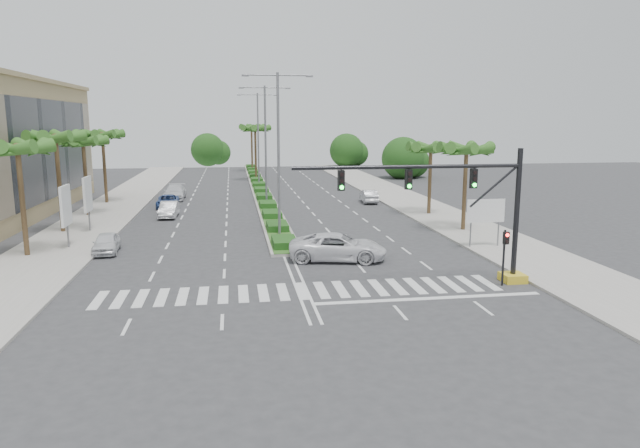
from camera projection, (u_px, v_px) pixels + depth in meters
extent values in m
plane|color=#333335|center=(302.00, 291.00, 29.21)|extent=(160.00, 160.00, 0.00)
cube|color=gray|center=(444.00, 217.00, 50.92)|extent=(6.00, 120.00, 0.15)
cube|color=gray|center=(87.00, 227.00, 46.36)|extent=(6.00, 120.00, 0.15)
cube|color=gray|center=(260.00, 188.00, 72.94)|extent=(2.20, 75.00, 0.20)
cube|color=#25511C|center=(259.00, 187.00, 72.92)|extent=(1.80, 75.00, 0.04)
cube|color=gold|center=(513.00, 278.00, 30.89)|extent=(1.20, 1.20, 0.45)
cylinder|color=black|center=(517.00, 214.00, 30.26)|extent=(0.28, 0.28, 7.00)
cylinder|color=black|center=(409.00, 167.00, 28.90)|extent=(12.00, 0.20, 0.20)
cylinder|color=black|center=(493.00, 187.00, 29.79)|extent=(2.53, 0.12, 2.15)
cube|color=black|center=(474.00, 179.00, 29.54)|extent=(0.32, 0.24, 1.00)
cylinder|color=#19E533|center=(475.00, 185.00, 29.46)|extent=(0.20, 0.06, 0.20)
cube|color=black|center=(409.00, 180.00, 29.02)|extent=(0.32, 0.24, 1.00)
cylinder|color=#19E533|center=(409.00, 186.00, 28.94)|extent=(0.20, 0.06, 0.20)
cube|color=black|center=(341.00, 181.00, 28.49)|extent=(0.32, 0.24, 1.00)
cylinder|color=#19E533|center=(342.00, 187.00, 28.41)|extent=(0.20, 0.06, 0.20)
cylinder|color=black|center=(504.00, 258.00, 29.94)|extent=(0.12, 0.12, 3.00)
cube|color=black|center=(506.00, 238.00, 29.60)|extent=(0.28, 0.22, 0.65)
cylinder|color=red|center=(507.00, 235.00, 29.44)|extent=(0.18, 0.05, 0.18)
cylinder|color=slate|center=(471.00, 228.00, 38.61)|extent=(0.10, 0.10, 2.80)
cylinder|color=slate|center=(498.00, 228.00, 38.90)|extent=(0.10, 0.10, 2.80)
cube|color=#0C6638|center=(486.00, 211.00, 38.54)|extent=(2.60, 0.08, 1.50)
cube|color=white|center=(486.00, 211.00, 38.49)|extent=(2.70, 0.02, 1.60)
cylinder|color=slate|center=(68.00, 229.00, 38.45)|extent=(0.12, 0.12, 2.80)
cube|color=white|center=(66.00, 206.00, 38.16)|extent=(0.18, 2.10, 2.70)
cube|color=#D8594C|center=(66.00, 206.00, 38.16)|extent=(0.12, 2.00, 2.60)
cylinder|color=slate|center=(89.00, 215.00, 44.29)|extent=(0.12, 0.12, 2.80)
cube|color=white|center=(88.00, 194.00, 44.00)|extent=(0.18, 2.10, 2.70)
cube|color=#D8594C|center=(88.00, 194.00, 44.00)|extent=(0.12, 2.00, 2.60)
cylinder|color=brown|center=(22.00, 203.00, 35.83)|extent=(0.32, 0.32, 7.00)
sphere|color=brown|center=(17.00, 149.00, 35.22)|extent=(0.70, 0.70, 0.70)
cone|color=#24581C|center=(36.00, 150.00, 35.40)|extent=(0.90, 3.62, 1.50)
cone|color=#24581C|center=(34.00, 149.00, 36.18)|extent=(3.39, 2.96, 1.50)
cone|color=#24581C|center=(20.00, 149.00, 36.24)|extent=(3.73, 1.68, 1.50)
cone|color=#24581C|center=(3.00, 150.00, 35.55)|extent=(2.38, 3.65, 1.50)
cone|color=#24581C|center=(7.00, 151.00, 34.16)|extent=(3.73, 1.68, 1.50)
cone|color=#24581C|center=(24.00, 151.00, 34.51)|extent=(3.39, 2.96, 1.50)
cylinder|color=brown|center=(59.00, 186.00, 43.57)|extent=(0.32, 0.32, 7.40)
sphere|color=brown|center=(56.00, 138.00, 42.93)|extent=(0.70, 0.70, 0.70)
cone|color=#24581C|center=(71.00, 139.00, 43.11)|extent=(0.90, 3.62, 1.50)
cone|color=#24581C|center=(68.00, 139.00, 43.88)|extent=(3.39, 2.96, 1.50)
cone|color=#24581C|center=(56.00, 139.00, 43.95)|extent=(3.73, 1.68, 1.50)
cone|color=#24581C|center=(44.00, 139.00, 43.26)|extent=(2.38, 3.65, 1.50)
cone|color=#24581C|center=(40.00, 140.00, 42.33)|extent=(2.38, 3.65, 1.50)
cone|color=#24581C|center=(48.00, 140.00, 41.87)|extent=(3.73, 1.68, 1.50)
cone|color=#24581C|center=(62.00, 140.00, 42.21)|extent=(3.39, 2.96, 1.50)
cylinder|color=brown|center=(86.00, 179.00, 51.41)|extent=(0.32, 0.32, 6.80)
sphere|color=brown|center=(83.00, 142.00, 50.81)|extent=(0.70, 0.70, 0.70)
cone|color=#24581C|center=(96.00, 143.00, 51.00)|extent=(0.90, 3.62, 1.50)
cone|color=#24581C|center=(93.00, 143.00, 51.77)|extent=(3.39, 2.96, 1.50)
cone|color=#24581C|center=(83.00, 143.00, 51.84)|extent=(3.73, 1.68, 1.50)
cone|color=#24581C|center=(73.00, 143.00, 51.15)|extent=(2.38, 3.65, 1.50)
cone|color=#24581C|center=(70.00, 144.00, 50.22)|extent=(2.38, 3.65, 1.50)
cone|color=#24581C|center=(77.00, 144.00, 49.75)|extent=(3.73, 1.68, 1.50)
cone|color=#24581C|center=(89.00, 144.00, 50.10)|extent=(3.39, 2.96, 1.50)
cylinder|color=brown|center=(105.00, 169.00, 59.15)|extent=(0.32, 0.32, 7.20)
sphere|color=brown|center=(102.00, 135.00, 58.52)|extent=(0.70, 0.70, 0.70)
cone|color=#24581C|center=(114.00, 136.00, 58.70)|extent=(0.90, 3.62, 1.50)
cone|color=#24581C|center=(111.00, 136.00, 59.48)|extent=(3.39, 2.96, 1.50)
cone|color=#24581C|center=(102.00, 136.00, 59.54)|extent=(3.73, 1.68, 1.50)
cone|color=#24581C|center=(93.00, 136.00, 58.85)|extent=(2.38, 3.65, 1.50)
cone|color=#24581C|center=(91.00, 136.00, 57.93)|extent=(2.38, 3.65, 1.50)
cone|color=#24581C|center=(98.00, 137.00, 57.46)|extent=(3.73, 1.68, 1.50)
cone|color=#24581C|center=(108.00, 136.00, 57.80)|extent=(3.39, 2.96, 1.50)
cylinder|color=brown|center=(465.00, 190.00, 44.41)|extent=(0.32, 0.32, 6.50)
sphere|color=brown|center=(467.00, 150.00, 43.84)|extent=(0.70, 0.70, 0.70)
cone|color=#24581C|center=(480.00, 151.00, 44.02)|extent=(0.90, 3.62, 1.50)
cone|color=#24581C|center=(470.00, 150.00, 44.80)|extent=(3.39, 2.96, 1.50)
cone|color=#24581C|center=(458.00, 150.00, 44.87)|extent=(3.73, 1.68, 1.50)
cone|color=#24581C|center=(452.00, 151.00, 44.17)|extent=(2.38, 3.65, 1.50)
cone|color=#24581C|center=(457.00, 151.00, 43.25)|extent=(2.38, 3.65, 1.50)
cone|color=#24581C|center=(469.00, 152.00, 42.78)|extent=(3.73, 1.68, 1.50)
cone|color=#24581C|center=(480.00, 151.00, 43.13)|extent=(3.39, 2.96, 1.50)
cylinder|color=brown|center=(430.00, 181.00, 52.21)|extent=(0.32, 0.32, 6.20)
sphere|color=brown|center=(431.00, 149.00, 51.67)|extent=(0.70, 0.70, 0.70)
cone|color=#24581C|center=(442.00, 150.00, 51.86)|extent=(0.90, 3.62, 1.50)
cone|color=#24581C|center=(435.00, 149.00, 52.63)|extent=(3.39, 2.96, 1.50)
cone|color=#24581C|center=(424.00, 149.00, 52.70)|extent=(3.73, 1.68, 1.50)
cone|color=#24581C|center=(419.00, 149.00, 52.01)|extent=(2.38, 3.65, 1.50)
cone|color=#24581C|center=(422.00, 150.00, 51.08)|extent=(2.38, 3.65, 1.50)
cone|color=#24581C|center=(432.00, 150.00, 50.61)|extent=(3.73, 1.68, 1.50)
cone|color=#24581C|center=(441.00, 150.00, 50.96)|extent=(3.39, 2.96, 1.50)
cylinder|color=brown|center=(256.00, 155.00, 82.01)|extent=(0.32, 0.32, 7.50)
sphere|color=brown|center=(255.00, 129.00, 81.35)|extent=(0.70, 0.70, 0.70)
cone|color=#24581C|center=(263.00, 130.00, 81.54)|extent=(0.90, 3.62, 1.50)
cone|color=#24581C|center=(260.00, 130.00, 82.31)|extent=(3.39, 2.96, 1.50)
cone|color=#24581C|center=(253.00, 130.00, 82.38)|extent=(3.73, 1.68, 1.50)
cone|color=#24581C|center=(248.00, 130.00, 81.69)|extent=(2.38, 3.65, 1.50)
cone|color=#24581C|center=(248.00, 130.00, 80.76)|extent=(2.38, 3.65, 1.50)
cone|color=#24581C|center=(254.00, 130.00, 80.29)|extent=(3.73, 1.68, 1.50)
cone|color=#24581C|center=(260.00, 130.00, 80.64)|extent=(3.39, 2.96, 1.50)
cylinder|color=brown|center=(252.00, 149.00, 96.59)|extent=(0.32, 0.32, 7.50)
sphere|color=brown|center=(251.00, 128.00, 95.94)|extent=(0.70, 0.70, 0.70)
cone|color=#24581C|center=(258.00, 128.00, 96.12)|extent=(0.90, 3.62, 1.50)
cone|color=#24581C|center=(255.00, 128.00, 96.90)|extent=(3.39, 2.96, 1.50)
cone|color=#24581C|center=(250.00, 128.00, 96.96)|extent=(3.73, 1.68, 1.50)
cone|color=#24581C|center=(245.00, 128.00, 96.27)|extent=(2.38, 3.65, 1.50)
cone|color=#24581C|center=(246.00, 128.00, 95.34)|extent=(2.38, 3.65, 1.50)
cone|color=#24581C|center=(250.00, 128.00, 94.88)|extent=(3.73, 1.68, 1.50)
cone|color=#24581C|center=(256.00, 128.00, 95.22)|extent=(3.39, 2.96, 1.50)
cylinder|color=slate|center=(279.00, 157.00, 41.74)|extent=(0.20, 0.20, 12.00)
cylinder|color=slate|center=(261.00, 75.00, 40.52)|extent=(2.40, 0.10, 0.10)
cylinder|color=slate|center=(294.00, 75.00, 40.88)|extent=(2.40, 0.10, 0.10)
cube|color=slate|center=(245.00, 75.00, 40.37)|extent=(0.50, 0.25, 0.12)
cube|color=slate|center=(309.00, 76.00, 41.05)|extent=(0.50, 0.25, 0.12)
cylinder|color=slate|center=(266.00, 147.00, 57.30)|extent=(0.20, 0.20, 12.00)
cylinder|color=slate|center=(252.00, 88.00, 56.08)|extent=(2.40, 0.10, 0.10)
cylinder|color=slate|center=(277.00, 88.00, 56.44)|extent=(2.40, 0.10, 0.10)
cube|color=slate|center=(241.00, 88.00, 55.92)|extent=(0.50, 0.25, 0.12)
cube|color=slate|center=(288.00, 88.00, 56.61)|extent=(0.50, 0.25, 0.12)
cylinder|color=slate|center=(258.00, 141.00, 72.86)|extent=(0.20, 0.20, 12.00)
cylinder|color=slate|center=(248.00, 95.00, 71.63)|extent=(2.40, 0.10, 0.10)
cylinder|color=slate|center=(267.00, 95.00, 71.99)|extent=(2.40, 0.10, 0.10)
cube|color=slate|center=(239.00, 95.00, 71.48)|extent=(0.50, 0.25, 0.12)
cube|color=slate|center=(276.00, 95.00, 72.17)|extent=(0.50, 0.25, 0.12)
imported|color=silver|center=(106.00, 243.00, 37.54)|extent=(1.81, 3.96, 1.32)
imported|color=silver|center=(169.00, 210.00, 51.34)|extent=(1.61, 4.28, 1.39)
imported|color=#2E4C8F|center=(168.00, 201.00, 57.00)|extent=(2.33, 4.68, 1.27)
imported|color=silver|center=(175.00, 192.00, 62.90)|extent=(2.26, 5.45, 1.57)
imported|color=white|center=(338.00, 247.00, 35.52)|extent=(6.51, 4.05, 1.68)
imported|color=#BBBBC0|center=(369.00, 196.00, 60.45)|extent=(1.74, 4.26, 1.37)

